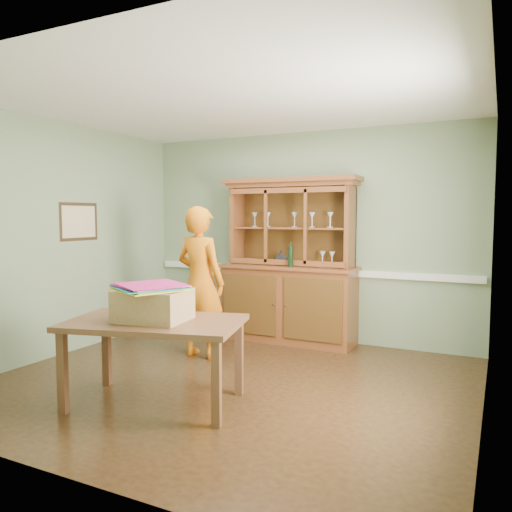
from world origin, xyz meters
The scene contains 14 objects.
floor centered at (0.00, 0.00, 0.00)m, with size 4.50×4.50×0.00m, color #492F17.
ceiling centered at (0.00, 0.00, 2.70)m, with size 4.50×4.50×0.00m, color white.
wall_back centered at (0.00, 2.00, 1.35)m, with size 4.50×4.50×0.00m, color gray.
wall_left centered at (-2.25, 0.00, 1.35)m, with size 4.00×4.00×0.00m, color gray.
wall_right centered at (2.25, 0.00, 1.35)m, with size 4.00×4.00×0.00m, color gray.
wall_front centered at (0.00, -2.00, 1.35)m, with size 4.50×4.50×0.00m, color gray.
chair_rail centered at (0.00, 1.98, 0.90)m, with size 4.41×0.05×0.08m, color white.
framed_map centered at (-2.23, 0.30, 1.55)m, with size 0.03×0.60×0.46m.
window_panel centered at (2.23, -0.30, 1.50)m, with size 0.03×0.96×1.36m.
china_hutch centered at (-0.10, 1.76, 0.74)m, with size 1.79×0.59×2.10m.
dining_table centered at (-0.30, -0.76, 0.65)m, with size 1.64×1.22×0.73m.
cardboard_box centered at (-0.30, -0.78, 0.87)m, with size 0.57×0.46×0.27m, color tan.
kite_stack centered at (-0.30, -0.80, 1.03)m, with size 0.67×0.67×0.05m.
person centered at (-0.74, 0.65, 0.86)m, with size 0.63×0.41×1.73m, color orange.
Camera 1 is at (2.34, -4.14, 1.62)m, focal length 35.00 mm.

